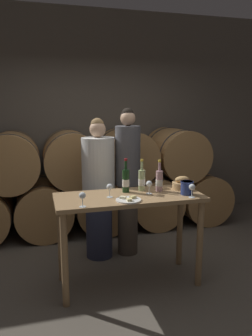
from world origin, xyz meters
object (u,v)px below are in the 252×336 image
object	(u,v)px
wine_bottle_red	(126,181)
wine_bottle_white	(142,180)
blue_crock	(187,187)
person_left	(99,189)
wine_glass_far_left	(82,196)
cheese_plate	(128,200)
wine_bottle_rose	(159,180)
wine_glass_center	(149,184)
wine_glass_right	(192,188)
tasting_table	(129,211)
wine_glass_left	(110,188)
person_right	(128,181)
bread_basket	(182,184)

from	to	relation	value
wine_bottle_red	wine_bottle_white	size ratio (longest dim) A/B	1.05
wine_bottle_red	blue_crock	bearing A→B (deg)	-23.79
person_left	blue_crock	bearing A→B (deg)	-47.14
wine_glass_far_left	cheese_plate	bearing A→B (deg)	9.81
wine_bottle_rose	wine_glass_center	distance (m)	0.16
wine_bottle_white	wine_glass_far_left	world-z (taller)	wine_bottle_white
person_left	cheese_plate	size ratio (longest dim) A/B	7.00
wine_bottle_red	wine_bottle_white	bearing A→B (deg)	4.33
wine_bottle_white	wine_glass_right	size ratio (longest dim) A/B	2.46
wine_bottle_white	wine_glass_far_left	bearing A→B (deg)	-149.68
wine_bottle_white	cheese_plate	size ratio (longest dim) A/B	1.39
tasting_table	wine_glass_left	xyz separation A→B (m)	(-0.20, -0.02, 0.25)
tasting_table	blue_crock	distance (m)	0.61
wine_bottle_rose	cheese_plate	xyz separation A→B (m)	(-0.40, -0.25, -0.10)
person_left	cheese_plate	bearing A→B (deg)	-81.80
blue_crock	wine_bottle_rose	bearing A→B (deg)	137.38
blue_crock	wine_glass_center	xyz separation A→B (m)	(-0.35, 0.12, 0.02)
blue_crock	wine_glass_center	world-z (taller)	same
wine_bottle_white	wine_glass_right	distance (m)	0.53
wine_bottle_rose	person_right	bearing A→B (deg)	105.74
wine_glass_far_left	wine_bottle_white	bearing A→B (deg)	30.32
wine_glass_far_left	wine_glass_center	distance (m)	0.74
person_right	person_left	bearing A→B (deg)	-179.99
wine_bottle_white	wine_glass_center	world-z (taller)	wine_bottle_white
person_right	blue_crock	size ratio (longest dim) A/B	13.22
cheese_plate	wine_glass_center	distance (m)	0.33
wine_bottle_rose	wine_glass_left	world-z (taller)	wine_bottle_rose
person_left	wine_glass_left	world-z (taller)	person_left
person_left	cheese_plate	xyz separation A→B (m)	(0.12, -0.85, 0.11)
wine_glass_left	wine_glass_right	xyz separation A→B (m)	(0.75, -0.21, 0.00)
wine_bottle_red	tasting_table	bearing A→B (deg)	-91.20
wine_glass_center	person_right	bearing A→B (deg)	92.66
bread_basket	wine_glass_right	bearing A→B (deg)	-98.87
person_left	blue_crock	world-z (taller)	person_left
person_left	cheese_plate	distance (m)	0.87
tasting_table	cheese_plate	distance (m)	0.25
wine_glass_left	person_left	bearing A→B (deg)	88.41
tasting_table	cheese_plate	world-z (taller)	cheese_plate
blue_crock	bread_basket	xyz separation A→B (m)	(0.05, 0.21, -0.02)
wine_bottle_rose	wine_glass_right	bearing A→B (deg)	-55.60
blue_crock	wine_glass_center	bearing A→B (deg)	160.79
wine_bottle_rose	cheese_plate	distance (m)	0.48
wine_bottle_red	bread_basket	bearing A→B (deg)	-2.90
wine_glass_center	tasting_table	bearing A→B (deg)	-178.77
bread_basket	wine_bottle_rose	bearing A→B (deg)	-176.45
cheese_plate	wine_glass_center	bearing A→B (deg)	34.24
wine_glass_left	wine_glass_center	size ratio (longest dim) A/B	1.00
person_left	cheese_plate	world-z (taller)	person_left
person_right	wine_glass_right	world-z (taller)	person_right
person_left	wine_bottle_rose	distance (m)	0.82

